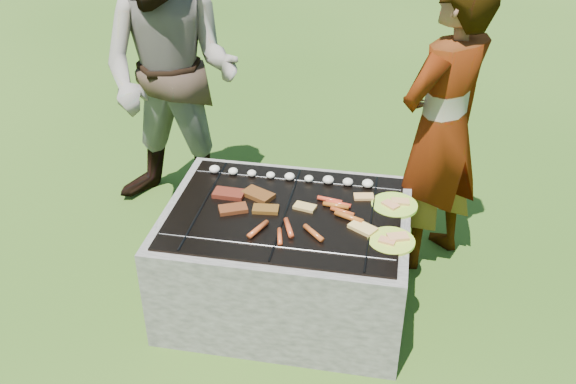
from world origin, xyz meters
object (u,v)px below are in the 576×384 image
(plate_near, at_px, (392,241))
(fire_pit, at_px, (286,260))
(plate_far, at_px, (395,205))
(bystander, at_px, (171,75))
(cook, at_px, (442,129))

(plate_near, bearing_deg, fire_pit, 164.05)
(plate_far, relative_size, plate_near, 0.97)
(bystander, bearing_deg, plate_near, -29.08)
(plate_near, relative_size, bystander, 0.15)
(fire_pit, bearing_deg, plate_near, -15.95)
(plate_far, xyz_separation_m, bystander, (-1.47, 0.70, 0.36))
(fire_pit, distance_m, bystander, 1.43)
(cook, height_order, bystander, bystander)
(plate_far, relative_size, cook, 0.16)
(plate_near, bearing_deg, bystander, 145.07)
(plate_far, distance_m, cook, 0.54)
(fire_pit, relative_size, bystander, 0.67)
(plate_far, distance_m, bystander, 1.66)
(cook, bearing_deg, plate_far, 12.76)
(cook, bearing_deg, bystander, -58.37)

